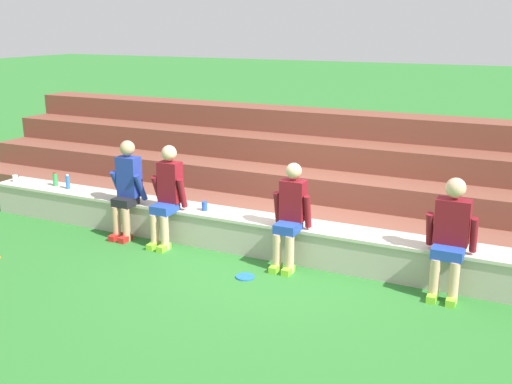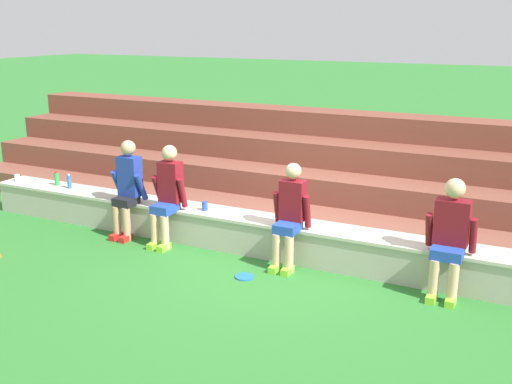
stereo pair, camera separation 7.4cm
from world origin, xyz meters
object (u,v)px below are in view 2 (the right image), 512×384
person_left_of_center (167,194)px  plastic_cup_middle (17,178)px  water_bottle_mid_right (57,179)px  frisbee (244,277)px  person_center (290,214)px  water_bottle_mid_left (69,181)px  person_far_left (127,187)px  plastic_cup_left_end (205,206)px  person_right_of_center (450,235)px  water_bottle_center_gap (120,189)px

person_left_of_center → plastic_cup_middle: size_ratio=13.07×
water_bottle_mid_right → frisbee: water_bottle_mid_right is taller
water_bottle_mid_right → plastic_cup_middle: (-0.78, -0.09, -0.05)m
person_center → water_bottle_mid_right: size_ratio=5.93×
person_center → water_bottle_mid_left: 3.85m
person_far_left → person_left_of_center: size_ratio=1.01×
frisbee → water_bottle_mid_right: bearing=166.7°
person_center → plastic_cup_left_end: 1.39m
person_left_of_center → water_bottle_mid_right: size_ratio=6.22×
person_right_of_center → person_far_left: bearing=-179.9°
person_center → water_bottle_mid_left: bearing=176.0°
plastic_cup_left_end → plastic_cup_middle: 3.56m
plastic_cup_left_end → person_left_of_center: bearing=-153.3°
person_far_left → water_bottle_center_gap: size_ratio=4.91×
person_left_of_center → person_far_left: bearing=179.2°
water_bottle_mid_right → plastic_cup_left_end: size_ratio=1.78×
person_right_of_center → plastic_cup_middle: (-6.83, 0.22, -0.19)m
person_left_of_center → water_bottle_mid_left: size_ratio=6.06×
water_bottle_mid_right → water_bottle_mid_left: water_bottle_mid_left is taller
plastic_cup_middle → frisbee: (4.59, -0.81, -0.52)m
person_far_left → plastic_cup_left_end: 1.17m
water_bottle_center_gap → frisbee: size_ratio=1.25×
water_bottle_mid_left → person_right_of_center: bearing=-2.6°
water_bottle_mid_left → frisbee: water_bottle_mid_left is taller
person_center → person_right_of_center: (1.91, 0.01, 0.03)m
person_left_of_center → person_right_of_center: person_left_of_center is taller
person_right_of_center → water_bottle_mid_right: 6.06m
person_center → frisbee: 0.95m
person_right_of_center → plastic_cup_middle: size_ratio=12.74×
person_left_of_center → plastic_cup_left_end: size_ratio=11.05×
water_bottle_center_gap → water_bottle_mid_right: bearing=175.4°
plastic_cup_middle → frisbee: plastic_cup_middle is taller
person_center → plastic_cup_middle: (-4.92, 0.23, -0.15)m
person_center → water_bottle_mid_right: person_center is taller
water_bottle_center_gap → water_bottle_mid_left: bearing=176.7°
person_far_left → water_bottle_center_gap: person_far_left is taller
person_far_left → frisbee: person_far_left is taller
person_left_of_center → person_center: bearing=0.2°
person_far_left → person_left_of_center: 0.68m
water_bottle_mid_right → water_bottle_mid_left: 0.31m
plastic_cup_middle → water_bottle_mid_right: bearing=6.3°
water_bottle_center_gap → frisbee: bearing=-17.8°
person_right_of_center → water_bottle_center_gap: 4.71m
water_bottle_mid_left → frisbee: bearing=-13.6°
water_bottle_mid_left → plastic_cup_left_end: (2.48, -0.05, -0.04)m
water_bottle_center_gap → water_bottle_mid_right: (-1.35, 0.11, -0.03)m
water_bottle_mid_left → water_bottle_mid_right: bearing=170.9°
water_bottle_mid_right → person_center: bearing=-4.4°
water_bottle_mid_left → plastic_cup_middle: water_bottle_mid_left is taller
water_bottle_center_gap → plastic_cup_middle: water_bottle_center_gap is taller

